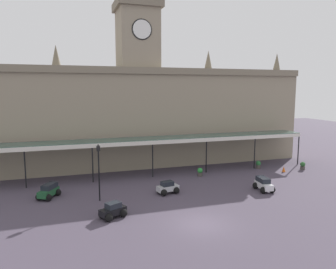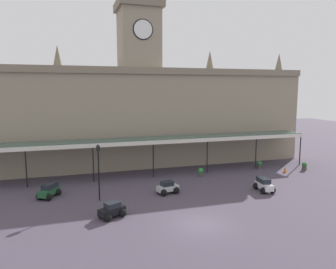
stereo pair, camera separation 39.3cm
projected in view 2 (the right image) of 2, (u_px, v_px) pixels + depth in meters
The scene contains 12 objects.
ground_plane at pixel (200, 224), 23.75m from camera, with size 140.00×140.00×0.00m, color #473E4D.
station_building at pixel (140, 113), 42.05m from camera, with size 43.62×6.72×20.55m.
entrance_canopy at pixel (150, 140), 37.14m from camera, with size 39.55×3.26×4.23m.
car_silver_sedan at pixel (168, 188), 30.66m from camera, with size 2.18×1.77×1.19m.
car_white_estate at pixel (264, 185), 31.40m from camera, with size 1.71×2.34×1.27m.
car_green_estate at pixel (49, 191), 29.55m from camera, with size 2.20×2.43×1.27m.
car_black_sedan at pixel (112, 211), 24.94m from camera, with size 2.24×2.02×1.19m.
victorian_lamppost at pixel (99, 166), 28.40m from camera, with size 0.30×0.30×5.07m.
traffic_cone at pixel (285, 169), 38.54m from camera, with size 0.40×0.40×0.66m, color orange.
planter_forecourt_centre at pixel (304, 166), 39.59m from camera, with size 0.60×0.60×0.96m.
planter_by_canopy at pixel (260, 165), 40.23m from camera, with size 0.60×0.60×0.96m.
planter_near_kerb at pixel (201, 172), 36.72m from camera, with size 0.60×0.60×0.96m.
Camera 2 is at (-8.97, -20.88, 9.80)m, focal length 34.66 mm.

